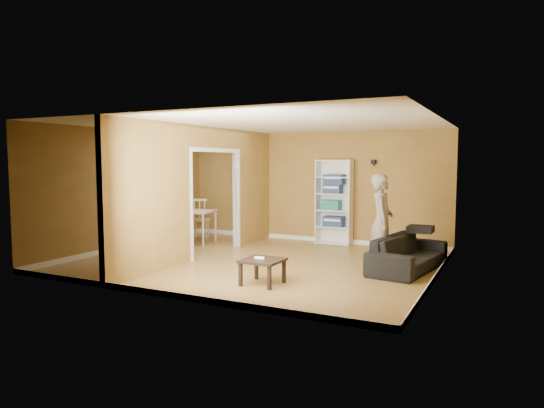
{
  "coord_description": "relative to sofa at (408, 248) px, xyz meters",
  "views": [
    {
      "loc": [
        4.29,
        -8.04,
        1.91
      ],
      "look_at": [
        0.2,
        0.2,
        1.1
      ],
      "focal_mm": 32.0,
      "sensor_mm": 36.0,
      "label": 1
    }
  ],
  "objects": [
    {
      "name": "room_shell",
      "position": [
        -2.7,
        -0.57,
        0.91
      ],
      "size": [
        6.5,
        6.5,
        6.5
      ],
      "color": "olive",
      "rests_on": "ground"
    },
    {
      "name": "partition",
      "position": [
        -3.9,
        -0.57,
        0.91
      ],
      "size": [
        0.22,
        5.5,
        2.6
      ],
      "primitive_type": null,
      "color": "olive",
      "rests_on": "ground"
    },
    {
      "name": "wall_speaker",
      "position": [
        -1.2,
        2.12,
        1.51
      ],
      "size": [
        0.1,
        0.1,
        0.1
      ],
      "primitive_type": "cube",
      "color": "black",
      "rests_on": "room_shell"
    },
    {
      "name": "sofa",
      "position": [
        0.0,
        0.0,
        0.0
      ],
      "size": [
        2.17,
        1.19,
        0.78
      ],
      "primitive_type": "imported",
      "rotation": [
        0.0,
        0.0,
        1.42
      ],
      "color": "black",
      "rests_on": "ground"
    },
    {
      "name": "person",
      "position": [
        -0.48,
        -0.01,
        0.6
      ],
      "size": [
        0.83,
        0.71,
        1.99
      ],
      "primitive_type": "imported",
      "rotation": [
        0.0,
        0.0,
        1.79
      ],
      "color": "slate",
      "rests_on": "ground"
    },
    {
      "name": "bookshelf",
      "position": [
        -2.07,
        2.03,
        0.58
      ],
      "size": [
        0.82,
        0.36,
        1.95
      ],
      "color": "white",
      "rests_on": "ground"
    },
    {
      "name": "paper_box_navy_a",
      "position": [
        -2.07,
        1.98,
        0.14
      ],
      "size": [
        0.46,
        0.3,
        0.24
      ],
      "primitive_type": "cube",
      "color": "navy",
      "rests_on": "bookshelf"
    },
    {
      "name": "paper_box_teal",
      "position": [
        -2.15,
        1.98,
        0.52
      ],
      "size": [
        0.44,
        0.29,
        0.23
      ],
      "primitive_type": "cube",
      "color": "#185744",
      "rests_on": "bookshelf"
    },
    {
      "name": "paper_box_navy_b",
      "position": [
        -2.1,
        1.98,
        0.89
      ],
      "size": [
        0.41,
        0.26,
        0.21
      ],
      "primitive_type": "cube",
      "color": "navy",
      "rests_on": "bookshelf"
    },
    {
      "name": "paper_box_navy_c",
      "position": [
        -2.07,
        1.98,
        1.13
      ],
      "size": [
        0.45,
        0.29,
        0.23
      ],
      "primitive_type": "cube",
      "color": "navy",
      "rests_on": "bookshelf"
    },
    {
      "name": "coffee_table",
      "position": [
        -1.83,
        -2.05,
        -0.05
      ],
      "size": [
        0.6,
        0.6,
        0.4
      ],
      "rotation": [
        0.0,
        0.0,
        -0.02
      ],
      "color": "black",
      "rests_on": "ground"
    },
    {
      "name": "game_controller",
      "position": [
        -1.89,
        -2.04,
        0.02
      ],
      "size": [
        0.16,
        0.04,
        0.03
      ],
      "primitive_type": "cube",
      "color": "white",
      "rests_on": "coffee_table"
    },
    {
      "name": "dining_table",
      "position": [
        -5.24,
        0.67,
        0.29
      ],
      "size": [
        1.22,
        0.81,
        0.76
      ],
      "rotation": [
        0.0,
        0.0,
        0.16
      ],
      "color": "#C6AC8E",
      "rests_on": "ground"
    },
    {
      "name": "chair_left",
      "position": [
        -6.04,
        0.59,
        0.04
      ],
      "size": [
        0.41,
        0.41,
        0.87
      ],
      "primitive_type": null,
      "rotation": [
        0.0,
        0.0,
        -1.54
      ],
      "color": "tan",
      "rests_on": "ground"
    },
    {
      "name": "chair_near",
      "position": [
        -5.17,
        0.0,
        0.09
      ],
      "size": [
        0.47,
        0.47,
        0.96
      ],
      "primitive_type": null,
      "rotation": [
        0.0,
        0.0,
        0.07
      ],
      "color": "#D5AD7F",
      "rests_on": "ground"
    },
    {
      "name": "chair_far",
      "position": [
        -5.27,
        1.24,
        0.11
      ],
      "size": [
        0.62,
        0.62,
        1.01
      ],
      "primitive_type": null,
      "rotation": [
        0.0,
        0.0,
        3.58
      ],
      "color": "tan",
      "rests_on": "ground"
    }
  ]
}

